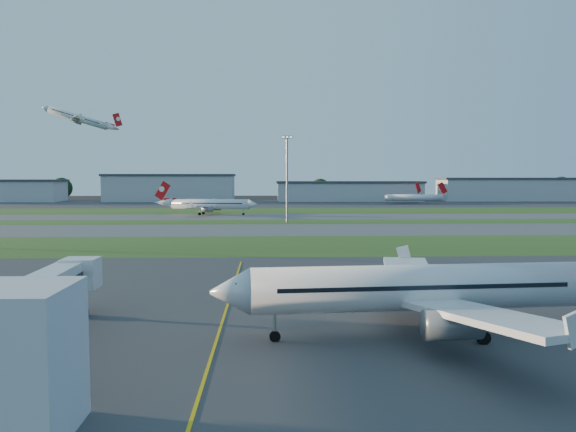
{
  "coord_description": "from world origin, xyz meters",
  "views": [
    {
      "loc": [
        9.3,
        -59.04,
        13.64
      ],
      "look_at": [
        12.71,
        35.81,
        7.0
      ],
      "focal_mm": 35.0,
      "sensor_mm": 36.0,
      "label": 1
    }
  ],
  "objects_px": {
    "mini_jet_far": "(418,197)",
    "jet_bridge": "(23,301)",
    "mini_jet_near": "(403,197)",
    "light_mast_centre": "(287,173)",
    "airliner_parked": "(434,288)",
    "airliner_taxiing": "(209,204)"
  },
  "relations": [
    {
      "from": "airliner_taxiing",
      "to": "mini_jet_far",
      "type": "bearing_deg",
      "value": -131.27
    },
    {
      "from": "jet_bridge",
      "to": "light_mast_centre",
      "type": "xyz_separation_m",
      "value": [
        24.81,
        123.24,
        10.81
      ]
    },
    {
      "from": "mini_jet_near",
      "to": "light_mast_centre",
      "type": "distance_m",
      "value": 134.42
    },
    {
      "from": "jet_bridge",
      "to": "mini_jet_near",
      "type": "xyz_separation_m",
      "value": [
        88.39,
        241.1,
        -0.73
      ]
    },
    {
      "from": "airliner_taxiing",
      "to": "mini_jet_near",
      "type": "height_order",
      "value": "airliner_taxiing"
    },
    {
      "from": "jet_bridge",
      "to": "mini_jet_near",
      "type": "height_order",
      "value": "mini_jet_near"
    },
    {
      "from": "airliner_parked",
      "to": "jet_bridge",
      "type": "bearing_deg",
      "value": -179.72
    },
    {
      "from": "airliner_parked",
      "to": "mini_jet_far",
      "type": "relative_size",
      "value": 1.33
    },
    {
      "from": "jet_bridge",
      "to": "airliner_taxiing",
      "type": "bearing_deg",
      "value": 90.68
    },
    {
      "from": "jet_bridge",
      "to": "mini_jet_far",
      "type": "xyz_separation_m",
      "value": [
        94.56,
        235.31,
        -0.73
      ]
    },
    {
      "from": "mini_jet_near",
      "to": "light_mast_centre",
      "type": "xyz_separation_m",
      "value": [
        -63.58,
        -117.87,
        11.53
      ]
    },
    {
      "from": "jet_bridge",
      "to": "mini_jet_near",
      "type": "bearing_deg",
      "value": 69.87
    },
    {
      "from": "airliner_taxiing",
      "to": "light_mast_centre",
      "type": "height_order",
      "value": "light_mast_centre"
    },
    {
      "from": "jet_bridge",
      "to": "mini_jet_far",
      "type": "bearing_deg",
      "value": 68.11
    },
    {
      "from": "mini_jet_far",
      "to": "light_mast_centre",
      "type": "relative_size",
      "value": 1.11
    },
    {
      "from": "jet_bridge",
      "to": "mini_jet_far",
      "type": "distance_m",
      "value": 253.6
    },
    {
      "from": "jet_bridge",
      "to": "light_mast_centre",
      "type": "relative_size",
      "value": 1.04
    },
    {
      "from": "airliner_taxiing",
      "to": "mini_jet_near",
      "type": "xyz_separation_m",
      "value": [
        90.26,
        83.34,
        -0.52
      ]
    },
    {
      "from": "airliner_taxiing",
      "to": "mini_jet_near",
      "type": "relative_size",
      "value": 1.48
    },
    {
      "from": "jet_bridge",
      "to": "light_mast_centre",
      "type": "height_order",
      "value": "light_mast_centre"
    },
    {
      "from": "jet_bridge",
      "to": "mini_jet_far",
      "type": "height_order",
      "value": "mini_jet_far"
    },
    {
      "from": "mini_jet_far",
      "to": "jet_bridge",
      "type": "bearing_deg",
      "value": -116.87
    }
  ]
}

